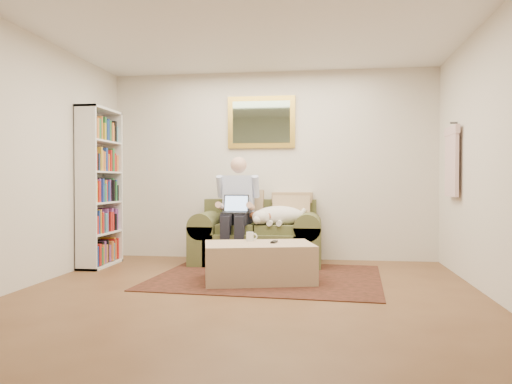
% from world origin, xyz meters
% --- Properties ---
extents(room_shell, '(4.51, 5.00, 2.61)m').
position_xyz_m(room_shell, '(0.00, 0.35, 1.30)').
color(room_shell, brown).
rests_on(room_shell, ground).
extents(rug, '(2.60, 2.14, 0.01)m').
position_xyz_m(rug, '(0.10, 1.11, 0.01)').
color(rug, black).
rests_on(rug, room_shell).
extents(sofa, '(1.66, 0.85, 1.00)m').
position_xyz_m(sofa, '(-0.14, 2.04, 0.29)').
color(sofa, brown).
rests_on(sofa, room_shell).
extents(seated_man, '(0.55, 0.78, 1.40)m').
position_xyz_m(seated_man, '(-0.39, 1.89, 0.70)').
color(seated_man, '#8C9BD8').
rests_on(seated_man, sofa).
extents(laptop, '(0.32, 0.26, 0.23)m').
position_xyz_m(laptop, '(-0.39, 1.83, 0.73)').
color(laptop, black).
rests_on(laptop, seated_man).
extents(sleeping_dog, '(0.69, 0.43, 0.25)m').
position_xyz_m(sleeping_dog, '(0.16, 1.96, 0.64)').
color(sleeping_dog, white).
rests_on(sleeping_dog, sofa).
extents(ottoman, '(1.28, 0.98, 0.41)m').
position_xyz_m(ottoman, '(0.04, 0.86, 0.21)').
color(ottoman, tan).
rests_on(ottoman, room_shell).
extents(coffee_mug, '(0.08, 0.08, 0.10)m').
position_xyz_m(coffee_mug, '(-0.08, 1.05, 0.46)').
color(coffee_mug, white).
rests_on(coffee_mug, ottoman).
extents(tv_remote, '(0.07, 0.16, 0.02)m').
position_xyz_m(tv_remote, '(0.20, 0.92, 0.42)').
color(tv_remote, black).
rests_on(tv_remote, ottoman).
extents(bookshelf, '(0.28, 0.80, 2.00)m').
position_xyz_m(bookshelf, '(-2.10, 1.60, 1.00)').
color(bookshelf, white).
rests_on(bookshelf, room_shell).
extents(wall_mirror, '(0.94, 0.04, 0.72)m').
position_xyz_m(wall_mirror, '(-0.14, 2.47, 1.90)').
color(wall_mirror, gold).
rests_on(wall_mirror, room_shell).
extents(hanging_shirt, '(0.06, 0.52, 0.90)m').
position_xyz_m(hanging_shirt, '(2.19, 1.60, 1.35)').
color(hanging_shirt, beige).
rests_on(hanging_shirt, room_shell).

